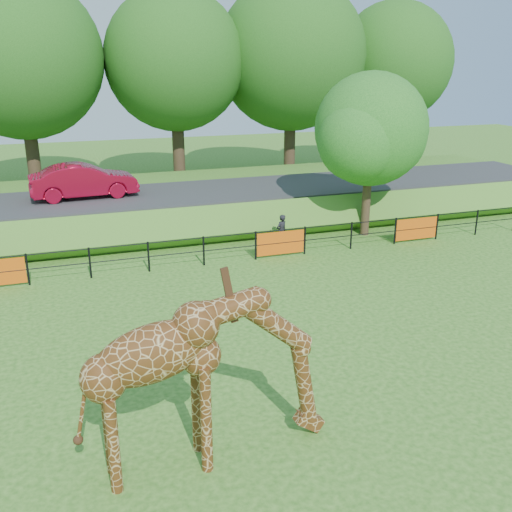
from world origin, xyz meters
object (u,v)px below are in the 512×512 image
object	(u,v)px
giraffe	(208,380)
visitor	(281,231)
tree_east	(372,134)
car_red	(84,181)

from	to	relation	value
giraffe	visitor	size ratio (longest dim) A/B	3.40
giraffe	visitor	distance (m)	12.90
giraffe	tree_east	size ratio (longest dim) A/B	0.69
visitor	tree_east	distance (m)	5.55
car_red	visitor	distance (m)	9.07
giraffe	tree_east	xyz separation A→B (m)	(10.07, 12.09, 2.61)
giraffe	visitor	world-z (taller)	giraffe
car_red	tree_east	size ratio (longest dim) A/B	0.67
giraffe	car_red	xyz separation A→B (m)	(-1.26, 16.82, 0.49)
visitor	tree_east	size ratio (longest dim) A/B	0.20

